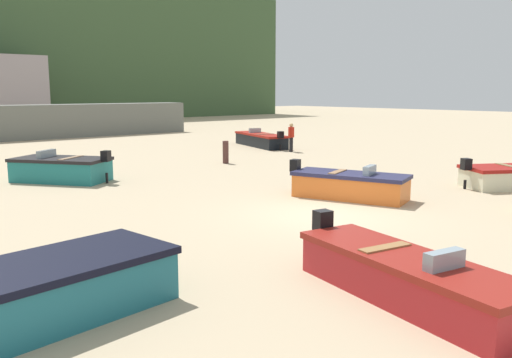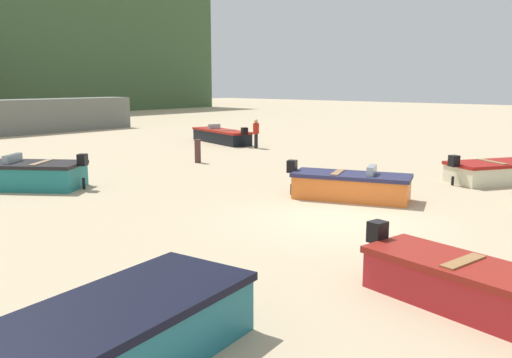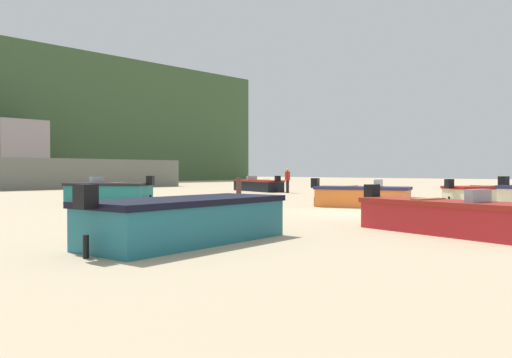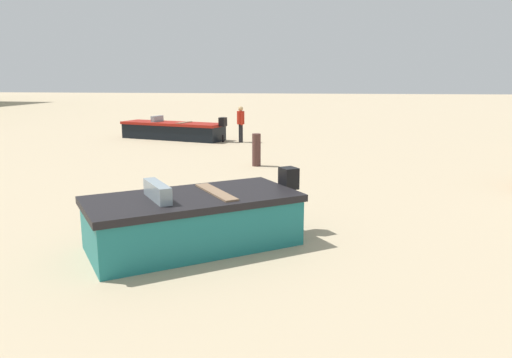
{
  "view_description": "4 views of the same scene",
  "coord_description": "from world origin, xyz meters",
  "px_view_note": "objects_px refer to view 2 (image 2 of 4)",
  "views": [
    {
      "loc": [
        -11.14,
        -9.85,
        3.41
      ],
      "look_at": [
        -0.31,
        2.54,
        0.73
      ],
      "focal_mm": 37.96,
      "sensor_mm": 36.0,
      "label": 1
    },
    {
      "loc": [
        -12.1,
        -7.39,
        3.64
      ],
      "look_at": [
        -2.13,
        1.11,
        1.26
      ],
      "focal_mm": 37.45,
      "sensor_mm": 36.0,
      "label": 2
    },
    {
      "loc": [
        -15.07,
        -10.07,
        1.43
      ],
      "look_at": [
        4.1,
        8.55,
        1.02
      ],
      "focal_mm": 36.07,
      "sensor_mm": 36.0,
      "label": 3
    },
    {
      "loc": [
        -11.12,
        8.26,
        2.87
      ],
      "look_at": [
        0.13,
        9.77,
        0.5
      ],
      "focal_mm": 34.11,
      "sensor_mm": 36.0,
      "label": 4
    }
  ],
  "objects_px": {
    "boat_cream_0": "(502,171)",
    "boat_black_3": "(221,136)",
    "beach_walker_foreground": "(256,131)",
    "boat_orange_7": "(351,186)",
    "boat_red_6": "(491,293)",
    "boat_teal_2": "(31,175)",
    "boat_teal_4": "(100,345)",
    "mooring_post_near_water": "(198,151)"
  },
  "relations": [
    {
      "from": "mooring_post_near_water",
      "to": "boat_orange_7",
      "type": "bearing_deg",
      "value": -103.52
    },
    {
      "from": "boat_cream_0",
      "to": "boat_orange_7",
      "type": "xyz_separation_m",
      "value": [
        -6.24,
        2.72,
        0.04
      ]
    },
    {
      "from": "boat_orange_7",
      "to": "mooring_post_near_water",
      "type": "height_order",
      "value": "boat_orange_7"
    },
    {
      "from": "boat_cream_0",
      "to": "boat_red_6",
      "type": "bearing_deg",
      "value": -43.37
    },
    {
      "from": "boat_orange_7",
      "to": "mooring_post_near_water",
      "type": "bearing_deg",
      "value": -123.02
    },
    {
      "from": "boat_orange_7",
      "to": "mooring_post_near_water",
      "type": "distance_m",
      "value": 9.61
    },
    {
      "from": "boat_red_6",
      "to": "mooring_post_near_water",
      "type": "xyz_separation_m",
      "value": [
        8.3,
        15.44,
        0.14
      ]
    },
    {
      "from": "boat_black_3",
      "to": "beach_walker_foreground",
      "type": "relative_size",
      "value": 3.33
    },
    {
      "from": "boat_cream_0",
      "to": "boat_red_6",
      "type": "xyz_separation_m",
      "value": [
        -12.29,
        -3.37,
        0.0
      ]
    },
    {
      "from": "boat_teal_4",
      "to": "mooring_post_near_water",
      "type": "distance_m",
      "value": 18.14
    },
    {
      "from": "boat_orange_7",
      "to": "beach_walker_foreground",
      "type": "xyz_separation_m",
      "value": [
        8.13,
        10.85,
        0.52
      ]
    },
    {
      "from": "boat_teal_4",
      "to": "boat_red_6",
      "type": "relative_size",
      "value": 1.03
    },
    {
      "from": "boat_orange_7",
      "to": "boat_teal_2",
      "type": "bearing_deg",
      "value": -78.36
    },
    {
      "from": "boat_teal_2",
      "to": "boat_red_6",
      "type": "xyz_separation_m",
      "value": [
        -0.39,
        -15.47,
        -0.07
      ]
    },
    {
      "from": "boat_teal_4",
      "to": "mooring_post_near_water",
      "type": "xyz_separation_m",
      "value": [
        13.3,
        12.34,
        0.08
      ]
    },
    {
      "from": "boat_black_3",
      "to": "boat_teal_4",
      "type": "relative_size",
      "value": 1.13
    },
    {
      "from": "mooring_post_near_water",
      "to": "boat_cream_0",
      "type": "bearing_deg",
      "value": -71.67
    },
    {
      "from": "boat_cream_0",
      "to": "boat_orange_7",
      "type": "height_order",
      "value": "boat_orange_7"
    },
    {
      "from": "boat_cream_0",
      "to": "boat_teal_2",
      "type": "height_order",
      "value": "boat_teal_2"
    },
    {
      "from": "beach_walker_foreground",
      "to": "boat_orange_7",
      "type": "bearing_deg",
      "value": -150.35
    },
    {
      "from": "boat_red_6",
      "to": "beach_walker_foreground",
      "type": "xyz_separation_m",
      "value": [
        14.18,
        16.94,
        0.56
      ]
    },
    {
      "from": "boat_cream_0",
      "to": "boat_black_3",
      "type": "distance_m",
      "value": 17.13
    },
    {
      "from": "boat_teal_2",
      "to": "beach_walker_foreground",
      "type": "relative_size",
      "value": 2.4
    },
    {
      "from": "boat_red_6",
      "to": "boat_teal_4",
      "type": "bearing_deg",
      "value": -20.84
    },
    {
      "from": "boat_red_6",
      "to": "beach_walker_foreground",
      "type": "relative_size",
      "value": 2.86
    },
    {
      "from": "boat_teal_2",
      "to": "boat_cream_0",
      "type": "bearing_deg",
      "value": -80.57
    },
    {
      "from": "boat_cream_0",
      "to": "mooring_post_near_water",
      "type": "distance_m",
      "value": 12.71
    },
    {
      "from": "mooring_post_near_water",
      "to": "beach_walker_foreground",
      "type": "height_order",
      "value": "beach_walker_foreground"
    },
    {
      "from": "boat_black_3",
      "to": "boat_orange_7",
      "type": "relative_size",
      "value": 1.36
    },
    {
      "from": "boat_teal_2",
      "to": "boat_red_6",
      "type": "relative_size",
      "value": 0.84
    },
    {
      "from": "boat_teal_2",
      "to": "boat_orange_7",
      "type": "xyz_separation_m",
      "value": [
        5.66,
        -9.37,
        -0.04
      ]
    },
    {
      "from": "boat_cream_0",
      "to": "boat_black_3",
      "type": "bearing_deg",
      "value": -157.37
    },
    {
      "from": "boat_red_6",
      "to": "boat_teal_2",
      "type": "bearing_deg",
      "value": -80.5
    },
    {
      "from": "beach_walker_foreground",
      "to": "boat_black_3",
      "type": "bearing_deg",
      "value": 54.86
    },
    {
      "from": "boat_black_3",
      "to": "boat_red_6",
      "type": "bearing_deg",
      "value": -109.74
    },
    {
      "from": "boat_black_3",
      "to": "mooring_post_near_water",
      "type": "bearing_deg",
      "value": -127.0
    },
    {
      "from": "boat_black_3",
      "to": "mooring_post_near_water",
      "type": "xyz_separation_m",
      "value": [
        -6.57,
        -4.87,
        0.12
      ]
    },
    {
      "from": "boat_teal_4",
      "to": "boat_red_6",
      "type": "xyz_separation_m",
      "value": [
        5.01,
        -3.1,
        -0.06
      ]
    },
    {
      "from": "beach_walker_foreground",
      "to": "boat_teal_2",
      "type": "bearing_deg",
      "value": 162.59
    },
    {
      "from": "boat_teal_4",
      "to": "boat_red_6",
      "type": "distance_m",
      "value": 5.89
    },
    {
      "from": "boat_teal_2",
      "to": "boat_black_3",
      "type": "distance_m",
      "value": 15.27
    },
    {
      "from": "boat_teal_2",
      "to": "beach_walker_foreground",
      "type": "distance_m",
      "value": 13.88
    }
  ]
}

